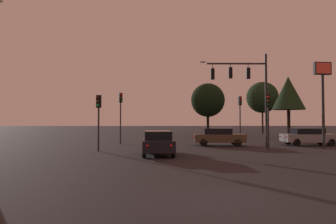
# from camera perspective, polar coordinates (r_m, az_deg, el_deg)

# --- Properties ---
(ground_plane) EXTENTS (168.00, 168.00, 0.00)m
(ground_plane) POSITION_cam_1_polar(r_m,az_deg,el_deg) (32.00, 2.42, -5.71)
(ground_plane) COLOR black
(ground_plane) RESTS_ON ground
(traffic_signal_mast_arm) EXTENTS (5.53, 0.40, 7.62)m
(traffic_signal_mast_arm) POSITION_cam_1_polar(r_m,az_deg,el_deg) (23.28, 16.01, 5.68)
(traffic_signal_mast_arm) COLOR #232326
(traffic_signal_mast_arm) RESTS_ON ground
(traffic_light_corner_left) EXTENTS (0.36, 0.38, 4.62)m
(traffic_light_corner_left) POSITION_cam_1_polar(r_m,az_deg,el_deg) (28.42, 14.80, 0.44)
(traffic_light_corner_left) COLOR #232326
(traffic_light_corner_left) RESTS_ON ground
(traffic_light_corner_right) EXTENTS (0.37, 0.39, 4.77)m
(traffic_light_corner_right) POSITION_cam_1_polar(r_m,az_deg,el_deg) (25.98, -9.85, 0.83)
(traffic_light_corner_right) COLOR #232326
(traffic_light_corner_right) RESTS_ON ground
(traffic_light_median) EXTENTS (0.36, 0.38, 3.98)m
(traffic_light_median) POSITION_cam_1_polar(r_m,az_deg,el_deg) (20.03, -14.29, 0.16)
(traffic_light_median) COLOR #232326
(traffic_light_median) RESTS_ON ground
(traffic_light_far_side) EXTENTS (0.35, 0.38, 4.07)m
(traffic_light_far_side) POSITION_cam_1_polar(r_m,az_deg,el_deg) (21.41, 20.15, 0.25)
(traffic_light_far_side) COLOR #232326
(traffic_light_far_side) RESTS_ON ground
(car_nearside_lane) EXTENTS (2.10, 4.13, 1.52)m
(car_nearside_lane) POSITION_cam_1_polar(r_m,az_deg,el_deg) (17.33, -2.12, -6.35)
(car_nearside_lane) COLOR black
(car_nearside_lane) RESTS_ON ground
(car_crossing_left) EXTENTS (4.48, 2.14, 1.52)m
(car_crossing_left) POSITION_cam_1_polar(r_m,az_deg,el_deg) (24.21, 10.55, -5.03)
(car_crossing_left) COLOR #473828
(car_crossing_left) RESTS_ON ground
(car_crossing_right) EXTENTS (4.57, 1.94, 1.52)m
(car_crossing_right) POSITION_cam_1_polar(r_m,az_deg,el_deg) (27.00, 27.22, -4.53)
(car_crossing_right) COLOR gray
(car_crossing_right) RESTS_ON ground
(store_sign_illuminated) EXTENTS (1.42, 0.40, 6.77)m
(store_sign_illuminated) POSITION_cam_1_polar(r_m,az_deg,el_deg) (24.71, 29.56, 4.95)
(store_sign_illuminated) COLOR #232326
(store_sign_illuminated) RESTS_ON ground
(tree_behind_sign) EXTENTS (3.94, 3.94, 7.67)m
(tree_behind_sign) POSITION_cam_1_polar(r_m,az_deg,el_deg) (37.18, 23.79, 3.59)
(tree_behind_sign) COLOR black
(tree_behind_sign) RESTS_ON ground
(tree_left_far) EXTENTS (5.36, 5.36, 8.87)m
(tree_left_far) POSITION_cam_1_polar(r_m,az_deg,el_deg) (49.80, 19.07, 2.89)
(tree_left_far) COLOR black
(tree_left_far) RESTS_ON ground
(tree_center_horizon) EXTENTS (4.64, 4.64, 7.33)m
(tree_center_horizon) POSITION_cam_1_polar(r_m,az_deg,el_deg) (38.13, 8.30, 2.45)
(tree_center_horizon) COLOR black
(tree_center_horizon) RESTS_ON ground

